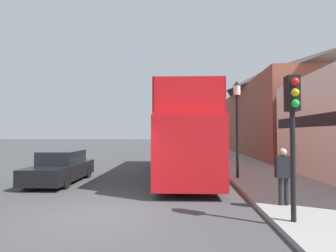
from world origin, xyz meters
name	(u,v)px	position (x,y,z in m)	size (l,w,h in m)	color
ground_plane	(160,154)	(0.00, 21.00, 0.00)	(144.00, 144.00, 0.00)	#3D3D3F
sidewalk	(226,156)	(6.44, 18.00, 0.07)	(3.75, 108.00, 0.14)	gray
brick_terrace_rear	(267,112)	(11.32, 21.35, 4.54)	(6.00, 21.64, 9.09)	brown
tour_bus	(185,140)	(2.51, 7.28, 1.85)	(2.77, 11.29, 4.19)	red
parked_car_ahead_of_bus	(194,151)	(3.40, 16.54, 0.67)	(1.92, 4.31, 1.41)	maroon
parked_car_far_side	(61,168)	(-3.13, 4.64, 0.66)	(1.86, 4.28, 1.42)	black
pedestrian_nearest	(283,171)	(5.33, 0.85, 1.13)	(0.43, 0.24, 1.64)	#232328
traffic_signal	(293,114)	(5.02, -0.62, 2.68)	(0.28, 0.42, 3.46)	black
lamp_post_nearest	(237,111)	(4.97, 5.52, 3.30)	(0.35, 0.35, 4.57)	black
lamp_post_second	(215,118)	(5.01, 14.26, 3.45)	(0.35, 0.35, 4.82)	black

